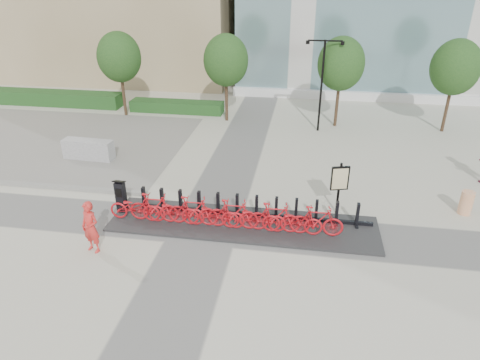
# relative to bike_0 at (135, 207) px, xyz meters

# --- Properties ---
(ground) EXTENTS (120.00, 120.00, 0.00)m
(ground) POSITION_rel_bike_0_xyz_m (2.60, 0.05, -0.57)
(ground) COLOR #B4B3A1
(gravel_patch) EXTENTS (14.00, 14.00, 0.00)m
(gravel_patch) POSITION_rel_bike_0_xyz_m (-7.40, 7.05, -0.57)
(gravel_patch) COLOR slate
(gravel_patch) RESTS_ON ground
(hedge_a) EXTENTS (10.00, 1.40, 0.90)m
(hedge_a) POSITION_rel_bike_0_xyz_m (-11.40, 13.55, -0.12)
(hedge_a) COLOR #224E1D
(hedge_a) RESTS_ON ground
(hedge_b) EXTENTS (6.00, 1.20, 0.70)m
(hedge_b) POSITION_rel_bike_0_xyz_m (-2.40, 13.25, -0.22)
(hedge_b) COLOR #224E1D
(hedge_b) RESTS_ON ground
(tree_0) EXTENTS (2.60, 2.60, 5.10)m
(tree_0) POSITION_rel_bike_0_xyz_m (-5.40, 12.05, 3.02)
(tree_0) COLOR brown
(tree_0) RESTS_ON ground
(tree_1) EXTENTS (2.60, 2.60, 5.10)m
(tree_1) POSITION_rel_bike_0_xyz_m (1.10, 12.05, 3.02)
(tree_1) COLOR brown
(tree_1) RESTS_ON ground
(tree_2) EXTENTS (2.60, 2.60, 5.10)m
(tree_2) POSITION_rel_bike_0_xyz_m (7.60, 12.05, 3.02)
(tree_2) COLOR brown
(tree_2) RESTS_ON ground
(tree_3) EXTENTS (2.60, 2.60, 5.10)m
(tree_3) POSITION_rel_bike_0_xyz_m (13.60, 12.05, 3.02)
(tree_3) COLOR brown
(tree_3) RESTS_ON ground
(streetlamp) EXTENTS (2.00, 0.20, 5.00)m
(streetlamp) POSITION_rel_bike_0_xyz_m (6.60, 11.05, 2.56)
(streetlamp) COLOR black
(streetlamp) RESTS_ON ground
(dock_pad) EXTENTS (9.60, 2.40, 0.08)m
(dock_pad) POSITION_rel_bike_0_xyz_m (3.90, 0.35, -0.53)
(dock_pad) COLOR #2B2B2C
(dock_pad) RESTS_ON ground
(dock_rail_posts) EXTENTS (8.02, 0.50, 0.85)m
(dock_rail_posts) POSITION_rel_bike_0_xyz_m (3.96, 0.82, -0.07)
(dock_rail_posts) COLOR black
(dock_rail_posts) RESTS_ON dock_pad
(bike_0) EXTENTS (1.88, 0.65, 0.99)m
(bike_0) POSITION_rel_bike_0_xyz_m (0.00, 0.00, 0.00)
(bike_0) COLOR red
(bike_0) RESTS_ON dock_pad
(bike_1) EXTENTS (1.82, 0.51, 1.09)m
(bike_1) POSITION_rel_bike_0_xyz_m (0.72, 0.00, 0.05)
(bike_1) COLOR red
(bike_1) RESTS_ON dock_pad
(bike_2) EXTENTS (1.88, 0.65, 0.99)m
(bike_2) POSITION_rel_bike_0_xyz_m (1.44, 0.00, 0.00)
(bike_2) COLOR red
(bike_2) RESTS_ON dock_pad
(bike_3) EXTENTS (1.82, 0.51, 1.09)m
(bike_3) POSITION_rel_bike_0_xyz_m (2.16, 0.00, 0.05)
(bike_3) COLOR red
(bike_3) RESTS_ON dock_pad
(bike_4) EXTENTS (1.88, 0.65, 0.99)m
(bike_4) POSITION_rel_bike_0_xyz_m (2.88, 0.00, 0.00)
(bike_4) COLOR red
(bike_4) RESTS_ON dock_pad
(bike_5) EXTENTS (1.82, 0.51, 1.09)m
(bike_5) POSITION_rel_bike_0_xyz_m (3.60, 0.00, 0.05)
(bike_5) COLOR red
(bike_5) RESTS_ON dock_pad
(bike_6) EXTENTS (1.88, 0.65, 0.99)m
(bike_6) POSITION_rel_bike_0_xyz_m (4.32, 0.00, 0.00)
(bike_6) COLOR red
(bike_6) RESTS_ON dock_pad
(bike_7) EXTENTS (1.82, 0.51, 1.09)m
(bike_7) POSITION_rel_bike_0_xyz_m (5.04, 0.00, 0.05)
(bike_7) COLOR red
(bike_7) RESTS_ON dock_pad
(bike_8) EXTENTS (1.88, 0.65, 0.99)m
(bike_8) POSITION_rel_bike_0_xyz_m (5.76, 0.00, 0.00)
(bike_8) COLOR red
(bike_8) RESTS_ON dock_pad
(bike_9) EXTENTS (1.82, 0.51, 1.09)m
(bike_9) POSITION_rel_bike_0_xyz_m (6.48, 0.00, 0.05)
(bike_9) COLOR red
(bike_9) RESTS_ON dock_pad
(kiosk) EXTENTS (0.42, 0.36, 1.31)m
(kiosk) POSITION_rel_bike_0_xyz_m (-0.73, 0.51, 0.13)
(kiosk) COLOR black
(kiosk) RESTS_ON dock_pad
(worker_red) EXTENTS (0.75, 0.61, 1.78)m
(worker_red) POSITION_rel_bike_0_xyz_m (-0.67, -1.96, 0.32)
(worker_red) COLOR red
(worker_red) RESTS_ON ground
(construction_barrel) EXTENTS (0.53, 0.53, 0.91)m
(construction_barrel) POSITION_rel_bike_0_xyz_m (12.02, 2.48, -0.12)
(construction_barrel) COLOR orange
(construction_barrel) RESTS_ON ground
(jersey_barrier) EXTENTS (2.48, 0.80, 0.95)m
(jersey_barrier) POSITION_rel_bike_0_xyz_m (-4.41, 5.16, -0.10)
(jersey_barrier) COLOR #B5B5B5
(jersey_barrier) RESTS_ON ground
(map_sign) EXTENTS (0.67, 0.28, 2.04)m
(map_sign) POSITION_rel_bike_0_xyz_m (7.26, 1.79, 0.78)
(map_sign) COLOR black
(map_sign) RESTS_ON ground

